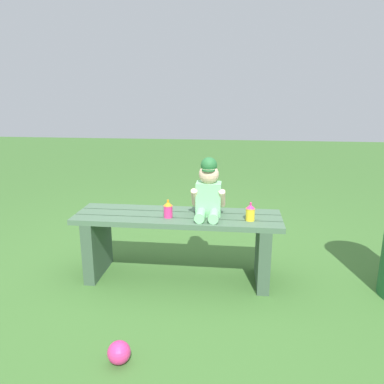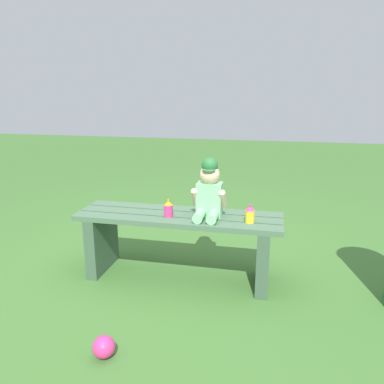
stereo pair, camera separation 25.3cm
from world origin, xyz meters
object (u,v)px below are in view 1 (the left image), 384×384
object	(u,v)px
child_figure	(208,191)
sippy_cup_right	(250,212)
sippy_cup_left	(168,209)
park_bench	(178,236)
toy_ball	(119,352)

from	to	relation	value
child_figure	sippy_cup_right	bearing A→B (deg)	-14.21
child_figure	sippy_cup_left	distance (m)	0.30
park_bench	toy_ball	world-z (taller)	park_bench
sippy_cup_left	toy_ball	distance (m)	0.99
sippy_cup_left	sippy_cup_right	distance (m)	0.55
child_figure	toy_ball	distance (m)	1.17
child_figure	sippy_cup_right	size ratio (longest dim) A/B	3.26
park_bench	child_figure	world-z (taller)	child_figure
park_bench	sippy_cup_right	bearing A→B (deg)	-7.41
child_figure	park_bench	bearing A→B (deg)	-178.00
toy_ball	sippy_cup_right	bearing A→B (deg)	52.72
sippy_cup_right	toy_ball	size ratio (longest dim) A/B	1.07
sippy_cup_left	park_bench	bearing A→B (deg)	49.29
park_bench	child_figure	distance (m)	0.40
sippy_cup_right	child_figure	bearing A→B (deg)	165.79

